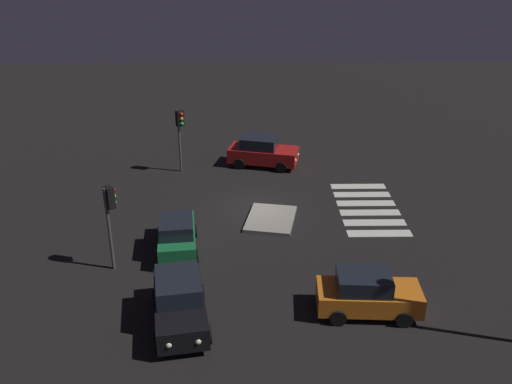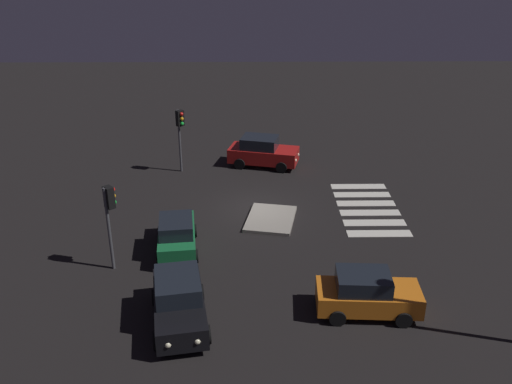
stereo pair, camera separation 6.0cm
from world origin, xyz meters
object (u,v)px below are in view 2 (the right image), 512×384
Objects in this scene: traffic_island at (271,219)px; traffic_light_west at (110,207)px; car_green at (177,235)px; car_black at (179,302)px; car_orange at (367,294)px; car_red at (263,152)px; traffic_light_north at (180,126)px.

traffic_light_west reaches higher than traffic_island.
car_black reaches higher than car_green.
car_red reaches higher than car_orange.
traffic_light_north is (11.09, -1.73, 0.07)m from traffic_light_west.
car_black is 16.37m from car_red.
traffic_light_west is (3.89, 3.26, 2.04)m from car_black.
car_orange is 1.01× the size of car_green.
traffic_island is 7.77m from car_red.
car_red is 5.55m from traffic_light_north.
traffic_light_north is (14.98, 1.53, 2.10)m from car_black.
traffic_island is at bearing -74.34° from car_red.
car_orange is at bearing -9.51° from traffic_light_north.
traffic_light_north reaches higher than traffic_island.
car_black is at bearing -88.54° from car_red.
traffic_island is 0.86× the size of car_orange.
traffic_island is 5.41m from car_green.
traffic_light_west is (-12.10, 6.77, 2.01)m from car_red.
car_black is at bearing -34.66° from traffic_light_north.
traffic_island is at bearing -2.25° from traffic_light_north.
traffic_light_north is at bearing 38.51° from traffic_light_west.
car_black is (-0.50, 7.17, 0.06)m from car_orange.
car_black is 1.13× the size of traffic_light_north.
car_orange is at bearing -128.01° from car_green.
traffic_light_north is at bearing 124.20° from car_orange.
car_green reaches higher than traffic_island.
car_red is at bearing 18.13° from traffic_light_west.
traffic_island is 8.53m from car_orange.
car_green is at bearing 151.77° from car_orange.
traffic_island is at bearing -63.09° from car_green.
traffic_light_north reaches higher than car_black.
car_black is at bearing -178.88° from car_green.
traffic_island is 0.89× the size of traffic_light_north.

